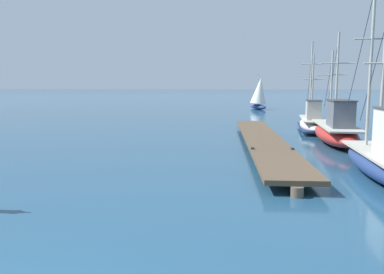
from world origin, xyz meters
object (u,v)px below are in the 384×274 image
object	(u,v)px
fishing_boat_0	(336,130)
fishing_boat_4	(312,122)
fishing_boat_1	(383,157)
distant_sailboat	(259,94)

from	to	relation	value
fishing_boat_0	fishing_boat_4	distance (m)	5.42
fishing_boat_0	fishing_boat_1	xyz separation A→B (m)	(-0.61, -7.57, -0.02)
fishing_boat_1	fishing_boat_4	bearing A→B (deg)	87.53
fishing_boat_0	fishing_boat_1	world-z (taller)	fishing_boat_1
fishing_boat_0	fishing_boat_4	xyz separation A→B (m)	(-0.05, 5.42, -0.10)
fishing_boat_1	distant_sailboat	distance (m)	34.93
fishing_boat_1	distant_sailboat	size ratio (longest dim) A/B	1.96
fishing_boat_0	fishing_boat_4	world-z (taller)	fishing_boat_4
fishing_boat_1	fishing_boat_4	world-z (taller)	fishing_boat_1
distant_sailboat	fishing_boat_4	bearing A→B (deg)	-86.26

